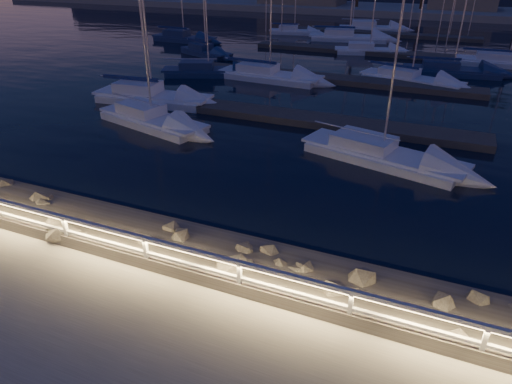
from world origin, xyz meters
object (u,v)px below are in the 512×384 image
sailboat_m (293,31)px  sailboat_j (368,50)px  sailboat_a (150,95)px  sailboat_h (408,78)px  sailboat_f (206,70)px  sailboat_i (183,37)px  sailboat_e (205,51)px  sailboat_b (150,118)px  sailboat_n (370,27)px  sailboat_d (378,152)px  sailboat_g (450,70)px  guard_rail (115,237)px  sailboat_c (267,74)px  sailboat_k (347,36)px  sailboat_l (505,61)px

sailboat_m → sailboat_j: bearing=-49.0°
sailboat_a → sailboat_h: (15.23, 11.98, -0.08)m
sailboat_f → sailboat_m: sailboat_f is taller
sailboat_h → sailboat_i: sailboat_h is taller
sailboat_e → sailboat_h: (19.44, -3.34, -0.01)m
sailboat_b → sailboat_n: 41.37m
sailboat_f → sailboat_e: bearing=97.3°
sailboat_e → sailboat_n: bearing=85.8°
sailboat_n → sailboat_i: bearing=-154.4°
sailboat_b → sailboat_f: bearing=118.1°
sailboat_a → sailboat_h: size_ratio=1.05×
sailboat_i → sailboat_h: bearing=-18.7°
sailboat_f → sailboat_m: size_ratio=1.22×
sailboat_e → sailboat_d: bearing=-19.7°
sailboat_g → sailboat_e: bearing=173.7°
guard_rail → sailboat_g: size_ratio=3.38×
sailboat_g → sailboat_i: bearing=161.3°
sailboat_g → sailboat_m: bearing=132.8°
sailboat_b → sailboat_d: bearing=15.0°
sailboat_e → sailboat_m: (3.64, 15.81, -0.01)m
sailboat_a → sailboat_g: size_ratio=1.04×
sailboat_i → sailboat_j: sailboat_i is taller
sailboat_c → sailboat_d: size_ratio=1.06×
sailboat_b → sailboat_k: 33.06m
guard_rail → sailboat_a: 18.62m
sailboat_h → sailboat_l: sailboat_l is taller
sailboat_g → sailboat_i: sailboat_g is taller
sailboat_n → guard_rail: bearing=-103.7°
sailboat_h → sailboat_l: bearing=70.0°
sailboat_c → sailboat_m: size_ratio=1.35×
sailboat_j → sailboat_n: bearing=85.7°
guard_rail → sailboat_i: (-20.14, 37.12, -0.92)m
sailboat_d → sailboat_j: 26.59m
sailboat_c → sailboat_g: bearing=32.8°
sailboat_b → sailboat_i: bearing=132.3°
sailboat_a → sailboat_j: size_ratio=1.18×
sailboat_f → sailboat_i: 16.60m
sailboat_c → sailboat_m: bearing=107.3°
sailboat_f → sailboat_k: (6.76, 20.89, 0.03)m
sailboat_c → sailboat_e: sailboat_c is taller
sailboat_i → sailboat_k: sailboat_k is taller
sailboat_a → sailboat_f: 8.17m
guard_rail → sailboat_n: (-2.13, 53.11, -0.92)m
sailboat_a → sailboat_e: size_ratio=1.27×
sailboat_b → sailboat_l: 32.03m
guard_rail → sailboat_f: bearing=112.6°
guard_rail → sailboat_m: size_ratio=4.26×
sailboat_f → sailboat_h: 15.88m
sailboat_e → sailboat_g: bearing=26.3°
sailboat_i → sailboat_m: sailboat_i is taller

